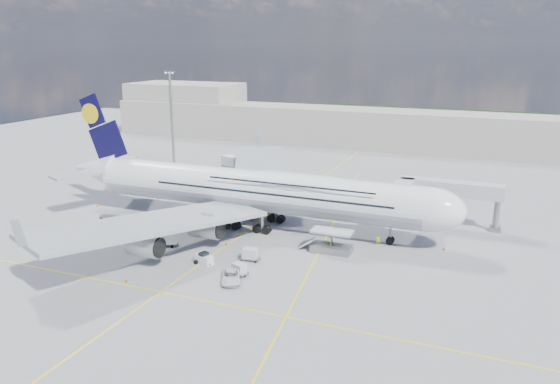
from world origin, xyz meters
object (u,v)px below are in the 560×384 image
at_px(dolly_nose_near, 239,269).
at_px(catering_truck_inner, 293,188).
at_px(service_van, 231,277).
at_px(cargo_loader, 331,244).
at_px(cone_wing_right_inner, 226,243).
at_px(crew_van, 333,239).
at_px(cone_wing_left_inner, 282,197).
at_px(baggage_tug, 204,259).
at_px(light_mast, 172,119).
at_px(dolly_row_c, 142,248).
at_px(cone_nose, 444,248).
at_px(dolly_back, 109,217).
at_px(airliner, 255,190).
at_px(crew_nose, 378,240).
at_px(cone_tail, 97,205).
at_px(dolly_nose_far, 250,254).
at_px(dolly_row_a, 62,242).
at_px(crew_wing, 153,234).
at_px(jet_bridge, 431,191).
at_px(crew_tug, 154,255).
at_px(crew_loader, 329,247).
at_px(catering_truck_outer, 234,165).
at_px(cone_wing_left_outer, 242,178).
at_px(dolly_row_b, 167,243).
at_px(cone_wing_right_outer, 126,280).

distance_m(dolly_nose_near, catering_truck_inner, 42.99).
distance_m(dolly_nose_near, service_van, 2.63).
distance_m(cargo_loader, cone_wing_right_inner, 17.36).
distance_m(crew_van, cone_wing_left_inner, 29.10).
bearing_deg(baggage_tug, light_mast, 143.83).
height_order(dolly_row_c, cone_nose, cone_nose).
bearing_deg(dolly_back, airliner, 18.79).
distance_m(light_mast, crew_van, 69.08).
height_order(cargo_loader, crew_nose, cargo_loader).
bearing_deg(cone_tail, dolly_nose_far, -18.37).
relative_size(cargo_loader, dolly_row_a, 2.79).
bearing_deg(crew_wing, dolly_back, 70.16).
xyz_separation_m(jet_bridge, baggage_tug, (-29.30, -30.20, -6.03)).
height_order(crew_wing, crew_van, crew_wing).
bearing_deg(crew_van, crew_nose, -109.67).
distance_m(crew_wing, crew_tug, 9.99).
xyz_separation_m(baggage_tug, cone_wing_right_inner, (-0.61, 8.39, -0.54)).
bearing_deg(airliner, dolly_row_c, -123.88).
distance_m(light_mast, cone_wing_right_inner, 62.16).
bearing_deg(dolly_back, cone_tail, 148.91).
bearing_deg(cone_tail, baggage_tug, -26.62).
bearing_deg(crew_loader, baggage_tug, -106.53).
distance_m(catering_truck_outer, crew_loader, 58.14).
distance_m(airliner, cone_nose, 34.01).
height_order(dolly_nose_far, cone_wing_left_outer, dolly_nose_far).
xyz_separation_m(dolly_row_b, crew_nose, (32.34, 13.44, 0.60)).
relative_size(service_van, cone_wing_left_outer, 9.05).
bearing_deg(crew_tug, cone_wing_left_inner, 62.08).
bearing_deg(dolly_row_b, catering_truck_outer, 79.90).
distance_m(dolly_row_a, crew_nose, 52.77).
xyz_separation_m(crew_wing, crew_tug, (5.93, -8.04, -0.00)).
xyz_separation_m(dolly_nose_near, crew_loader, (9.32, 13.48, -0.05)).
xyz_separation_m(cone_wing_left_outer, cone_tail, (-17.24, -32.09, -0.01)).
distance_m(catering_truck_inner, cone_wing_right_inner, 32.43).
relative_size(crew_loader, cone_wing_left_outer, 2.87).
bearing_deg(cone_wing_right_inner, crew_nose, 22.33).
relative_size(airliner, dolly_row_b, 21.36).
xyz_separation_m(dolly_nose_near, crew_van, (8.80, 17.26, -0.08)).
bearing_deg(cone_wing_right_outer, cone_wing_right_inner, 71.10).
height_order(dolly_row_b, crew_nose, crew_nose).
distance_m(cargo_loader, crew_van, 3.75).
bearing_deg(cargo_loader, crew_loader, -152.91).
xyz_separation_m(dolly_row_b, service_van, (16.30, -8.63, 0.39)).
height_order(catering_truck_inner, cone_nose, catering_truck_inner).
bearing_deg(crew_tug, dolly_row_b, 85.14).
xyz_separation_m(crew_wing, cone_wing_right_outer, (6.92, -16.32, -0.59)).
xyz_separation_m(light_mast, crew_van, (56.04, -38.46, -12.37)).
distance_m(cone_wing_right_outer, cone_tail, 39.76).
distance_m(cone_nose, cone_wing_left_outer, 59.46).
height_order(jet_bridge, cone_nose, jet_bridge).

